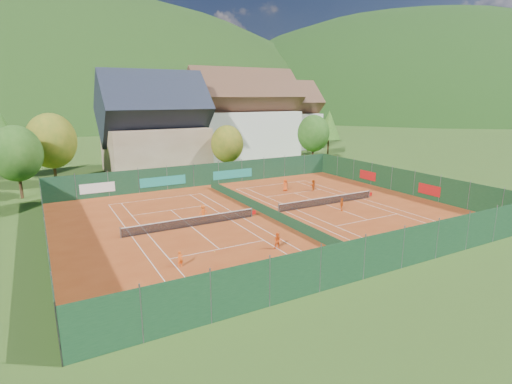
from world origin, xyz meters
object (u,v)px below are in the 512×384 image
object	(u,v)px
player_right_near	(342,204)
player_right_far_b	(313,185)
hotel_block_b	(282,120)
player_left_near	(180,259)
hotel_block_a	(243,120)
ball_hopper	(448,227)
player_left_far	(203,212)
chalet	(155,130)
player_right_far_a	(285,185)
player_left_mid	(278,241)

from	to	relation	value
player_right_near	player_right_far_b	xyz separation A→B (m)	(3.06, 9.07, 0.03)
hotel_block_b	player_left_near	size ratio (longest dim) A/B	14.31
hotel_block_a	hotel_block_b	size ratio (longest dim) A/B	1.25
ball_hopper	hotel_block_a	bearing A→B (deg)	84.55
hotel_block_a	player_right_near	bearing A→B (deg)	-101.91
player_left_near	hotel_block_a	bearing A→B (deg)	47.31
ball_hopper	player_right_near	world-z (taller)	player_right_near
player_right_far_b	ball_hopper	bearing A→B (deg)	64.10
player_left_far	chalet	bearing A→B (deg)	-105.82
player_left_near	player_left_far	world-z (taller)	player_left_far
player_left_near	chalet	bearing A→B (deg)	66.49
player_right_far_b	hotel_block_a	bearing A→B (deg)	-126.94
ball_hopper	player_right_far_a	size ratio (longest dim) A/B	0.51
player_left_far	ball_hopper	bearing A→B (deg)	130.77
chalet	hotel_block_b	distance (m)	35.85
player_left_near	player_right_near	size ratio (longest dim) A/B	0.86
ball_hopper	player_left_mid	distance (m)	15.83
hotel_block_a	player_right_far_a	size ratio (longest dim) A/B	13.73
player_left_far	player_right_near	world-z (taller)	player_left_far
hotel_block_a	player_right_far_b	bearing A→B (deg)	-99.76
chalet	ball_hopper	distance (m)	45.56
chalet	player_left_far	xyz separation A→B (m)	(-3.15, -28.25, -5.89)
hotel_block_b	ball_hopper	xyz separation A→B (m)	(-18.65, -56.81, -6.06)
hotel_block_b	player_left_far	xyz separation A→B (m)	(-36.15, -42.25, -5.89)
chalet	hotel_block_a	xyz separation A→B (m)	(19.00, 6.00, 0.76)
ball_hopper	player_right_far_b	xyz separation A→B (m)	(-0.43, 19.24, 0.17)
hotel_block_a	player_left_near	distance (m)	52.67
player_right_near	player_right_far_a	size ratio (longest dim) A/B	0.89
player_left_far	player_right_far_b	bearing A→B (deg)	-174.13
ball_hopper	player_left_far	xyz separation A→B (m)	(-17.50, 14.56, 0.17)
player_left_far	player_right_near	distance (m)	14.67
chalet	hotel_block_a	bearing A→B (deg)	17.53
hotel_block_b	player_right_far_a	distance (m)	42.83
ball_hopper	player_left_far	distance (m)	22.76
ball_hopper	player_left_near	size ratio (longest dim) A/B	0.66
ball_hopper	player_left_far	world-z (taller)	player_left_far
hotel_block_b	player_right_far_b	distance (m)	42.55
hotel_block_a	hotel_block_b	bearing A→B (deg)	29.74
player_left_near	player_right_near	world-z (taller)	player_right_near
hotel_block_b	ball_hopper	distance (m)	60.10
hotel_block_b	player_right_near	distance (m)	51.97
player_left_mid	player_right_far_b	distance (m)	21.16
player_right_near	player_right_far_b	distance (m)	9.57
player_right_near	player_left_near	bearing A→B (deg)	151.59
hotel_block_a	player_left_far	xyz separation A→B (m)	(-22.15, -34.25, -6.65)
player_right_near	player_left_mid	bearing A→B (deg)	162.90
hotel_block_b	player_left_far	size ratio (longest dim) A/B	11.84
player_left_far	player_right_near	xyz separation A→B (m)	(14.00, -4.39, -0.03)
hotel_block_a	player_left_mid	bearing A→B (deg)	-114.04
hotel_block_b	player_right_near	xyz separation A→B (m)	(-22.15, -46.64, -5.92)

